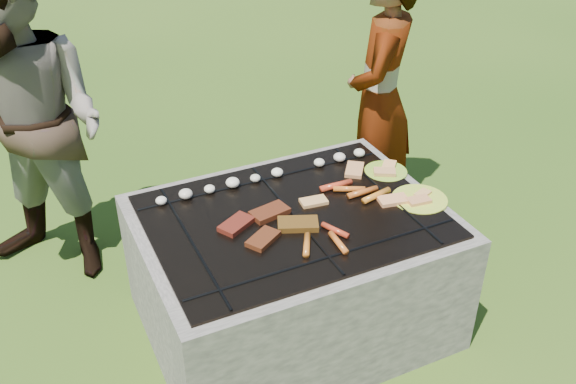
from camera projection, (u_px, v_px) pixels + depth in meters
name	position (u px, v px, depth m)	size (l,w,h in m)	color
lawn	(292.00, 321.00, 3.05)	(60.00, 60.00, 0.00)	#254812
fire_pit	(293.00, 275.00, 2.90)	(1.30, 1.00, 0.62)	gray
mushrooms	(264.00, 175.00, 2.97)	(1.05, 0.06, 0.04)	silver
pork_slabs	(270.00, 223.00, 2.65)	(0.41, 0.29, 0.02)	maroon
sausages	(346.00, 207.00, 2.76)	(0.56, 0.47, 0.03)	#EA4C26
bread_on_grate	(358.00, 188.00, 2.90)	(0.45, 0.43, 0.02)	#F7E67E
plate_far	(386.00, 171.00, 3.04)	(0.26, 0.26, 0.03)	yellow
plate_near	(419.00, 200.00, 2.83)	(0.26, 0.26, 0.03)	yellow
cook	(380.00, 99.00, 3.41)	(0.54, 0.36, 1.49)	gray
bystander	(31.00, 129.00, 2.98)	(0.78, 0.61, 1.61)	gray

